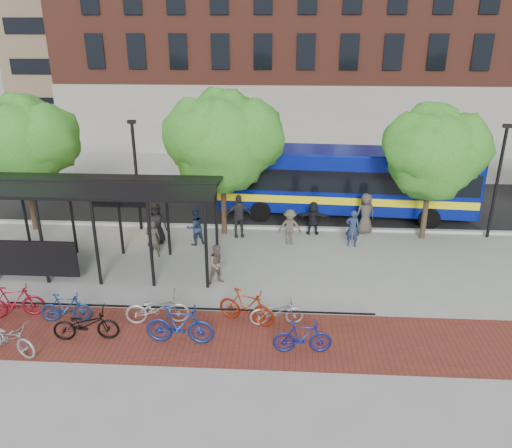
# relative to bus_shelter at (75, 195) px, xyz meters

# --- Properties ---
(ground) EXTENTS (160.00, 160.00, 0.00)m
(ground) POSITION_rel_bus_shelter_xyz_m (8.13, 0.48, -3.00)
(ground) COLOR #9E9E99
(ground) RESTS_ON ground
(asphalt_street) EXTENTS (160.00, 8.00, 0.01)m
(asphalt_street) POSITION_rel_bus_shelter_xyz_m (8.13, 8.48, -2.99)
(asphalt_street) COLOR black
(asphalt_street) RESTS_ON ground
(curb) EXTENTS (160.00, 0.25, 0.12)m
(curb) POSITION_rel_bus_shelter_xyz_m (8.13, 4.48, -2.94)
(curb) COLOR #B7B7B2
(curb) RESTS_ON ground
(brick_strip) EXTENTS (24.00, 3.00, 0.01)m
(brick_strip) POSITION_rel_bus_shelter_xyz_m (6.13, -4.52, -3.00)
(brick_strip) COLOR maroon
(brick_strip) RESTS_ON ground
(bike_rack_rail) EXTENTS (12.00, 0.05, 0.95)m
(bike_rack_rail) POSITION_rel_bus_shelter_xyz_m (4.83, -3.62, -3.00)
(bike_rack_rail) COLOR black
(bike_rack_rail) RESTS_ON ground
(building_brick) EXTENTS (55.00, 14.00, 20.00)m
(building_brick) POSITION_rel_bus_shelter_xyz_m (18.13, 26.48, 7.00)
(building_brick) COLOR brown
(building_brick) RESTS_ON ground
(bus_shelter) EXTENTS (10.60, 3.07, 3.60)m
(bus_shelter) POSITION_rel_bus_shelter_xyz_m (0.00, 0.00, 0.00)
(bus_shelter) COLOR black
(bus_shelter) RESTS_ON ground
(tree_a) EXTENTS (4.90, 4.00, 6.18)m
(tree_a) POSITION_rel_bus_shelter_xyz_m (-3.77, 3.83, 1.24)
(tree_a) COLOR #382619
(tree_a) RESTS_ON ground
(tree_b) EXTENTS (5.15, 4.20, 6.47)m
(tree_b) POSITION_rel_bus_shelter_xyz_m (5.23, 3.83, 1.46)
(tree_b) COLOR #382619
(tree_b) RESTS_ON ground
(tree_c) EXTENTS (4.66, 3.80, 5.92)m
(tree_c) POSITION_rel_bus_shelter_xyz_m (14.22, 3.83, 1.06)
(tree_c) COLOR #382619
(tree_c) RESTS_ON ground
(lamp_post_left) EXTENTS (0.35, 0.20, 5.12)m
(lamp_post_left) POSITION_rel_bus_shelter_xyz_m (1.13, 4.08, -0.25)
(lamp_post_left) COLOR black
(lamp_post_left) RESTS_ON ground
(lamp_post_right) EXTENTS (0.35, 0.20, 5.12)m
(lamp_post_right) POSITION_rel_bus_shelter_xyz_m (17.13, 4.08, -0.25)
(lamp_post_right) COLOR black
(lamp_post_right) RESTS_ON ground
(bus) EXTENTS (12.64, 3.53, 3.38)m
(bus) POSITION_rel_bus_shelter_xyz_m (10.79, 6.53, -1.06)
(bus) COLOR navy
(bus) RESTS_ON ground
(bike_1) EXTENTS (1.95, 0.99, 1.13)m
(bike_1) POSITION_rel_bus_shelter_xyz_m (-0.86, -3.75, -2.43)
(bike_1) COLOR maroon
(bike_1) RESTS_ON ground
(bike_2) EXTENTS (2.09, 1.30, 1.03)m
(bike_2) POSITION_rel_bus_shelter_xyz_m (-0.02, -5.66, -2.48)
(bike_2) COLOR #949496
(bike_2) RESTS_ON ground
(bike_3) EXTENTS (1.70, 0.60, 1.00)m
(bike_3) POSITION_rel_bus_shelter_xyz_m (0.94, -3.91, -2.50)
(bike_3) COLOR navy
(bike_3) RESTS_ON ground
(bike_4) EXTENTS (2.05, 0.93, 1.04)m
(bike_4) POSITION_rel_bus_shelter_xyz_m (1.96, -4.85, -2.48)
(bike_4) COLOR black
(bike_4) RESTS_ON ground
(bike_6) EXTENTS (2.11, 0.97, 1.07)m
(bike_6) POSITION_rel_bus_shelter_xyz_m (3.90, -3.81, -2.46)
(bike_6) COLOR #A4A3A6
(bike_6) RESTS_ON ground
(bike_7) EXTENTS (2.09, 0.65, 1.25)m
(bike_7) POSITION_rel_bus_shelter_xyz_m (4.84, -4.86, -2.38)
(bike_7) COLOR navy
(bike_7) RESTS_ON ground
(bike_9) EXTENTS (2.00, 1.17, 1.16)m
(bike_9) POSITION_rel_bus_shelter_xyz_m (6.75, -3.61, -2.42)
(bike_9) COLOR #9A280E
(bike_9) RESTS_ON ground
(bike_10) EXTENTS (1.80, 0.85, 0.91)m
(bike_10) POSITION_rel_bus_shelter_xyz_m (7.71, -3.65, -2.54)
(bike_10) COLOR #AEAEB0
(bike_10) RESTS_ON ground
(bike_11) EXTENTS (1.75, 0.60, 1.04)m
(bike_11) POSITION_rel_bus_shelter_xyz_m (8.50, -5.11, -2.48)
(bike_11) COLOR navy
(bike_11) RESTS_ON ground
(pedestrian_0) EXTENTS (1.00, 0.76, 1.84)m
(pedestrian_0) POSITION_rel_bus_shelter_xyz_m (2.31, 2.56, -2.08)
(pedestrian_0) COLOR black
(pedestrian_0) RESTS_ON ground
(pedestrian_1) EXTENTS (0.65, 0.50, 1.59)m
(pedestrian_1) POSITION_rel_bus_shelter_xyz_m (2.53, 1.12, -2.20)
(pedestrian_1) COLOR #3D3730
(pedestrian_1) RESTS_ON ground
(pedestrian_2) EXTENTS (1.00, 0.95, 1.62)m
(pedestrian_2) POSITION_rel_bus_shelter_xyz_m (4.03, 2.46, -2.19)
(pedestrian_2) COLOR #1F304A
(pedestrian_2) RESTS_ON ground
(pedestrian_3) EXTENTS (1.04, 0.60, 1.61)m
(pedestrian_3) POSITION_rel_bus_shelter_xyz_m (8.14, 2.73, -2.19)
(pedestrian_3) COLOR #4E463A
(pedestrian_3) RESTS_ON ground
(pedestrian_4) EXTENTS (1.24, 0.72, 1.98)m
(pedestrian_4) POSITION_rel_bus_shelter_xyz_m (5.82, 3.49, -2.01)
(pedestrian_4) COLOR #2B2B2B
(pedestrian_4) RESTS_ON ground
(pedestrian_5) EXTENTS (1.46, 0.51, 1.56)m
(pedestrian_5) POSITION_rel_bus_shelter_xyz_m (9.21, 3.97, -2.22)
(pedestrian_5) COLOR black
(pedestrian_5) RESTS_ON ground
(pedestrian_6) EXTENTS (1.08, 0.87, 1.92)m
(pedestrian_6) POSITION_rel_bus_shelter_xyz_m (11.59, 4.24, -2.04)
(pedestrian_6) COLOR #423C35
(pedestrian_6) RESTS_ON ground
(pedestrian_7) EXTENTS (0.66, 0.49, 1.66)m
(pedestrian_7) POSITION_rel_bus_shelter_xyz_m (10.84, 2.69, -2.17)
(pedestrian_7) COLOR #202E4C
(pedestrian_7) RESTS_ON ground
(pedestrian_8) EXTENTS (0.93, 0.85, 1.53)m
(pedestrian_8) POSITION_rel_bus_shelter_xyz_m (5.49, -1.02, -2.23)
(pedestrian_8) COLOR brown
(pedestrian_8) RESTS_ON ground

